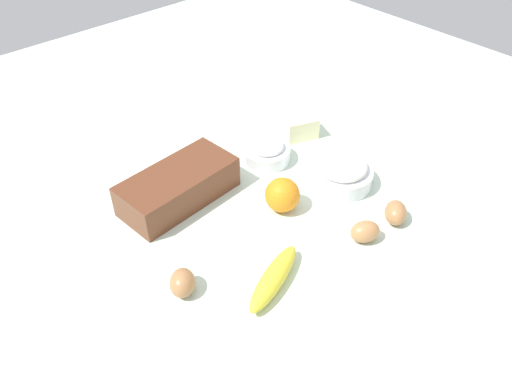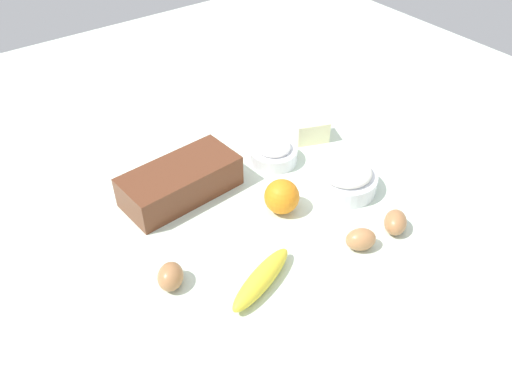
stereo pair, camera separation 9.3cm
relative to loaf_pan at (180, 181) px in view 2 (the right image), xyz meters
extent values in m
cube|color=silver|center=(0.12, -0.14, -0.05)|extent=(2.40, 2.40, 0.02)
cube|color=brown|center=(0.00, 0.00, 0.00)|extent=(0.29, 0.15, 0.08)
cube|color=black|center=(0.00, 0.00, 0.00)|extent=(0.28, 0.14, 0.07)
cylinder|color=white|center=(0.33, -0.22, -0.02)|extent=(0.15, 0.15, 0.04)
torus|color=white|center=(0.33, -0.22, 0.00)|extent=(0.15, 0.15, 0.01)
ellipsoid|color=white|center=(0.33, -0.22, 0.01)|extent=(0.12, 0.12, 0.04)
cylinder|color=white|center=(0.26, -0.02, -0.02)|extent=(0.12, 0.12, 0.04)
torus|color=white|center=(0.26, -0.02, -0.01)|extent=(0.12, 0.12, 0.01)
ellipsoid|color=white|center=(0.26, -0.02, 0.00)|extent=(0.09, 0.09, 0.03)
ellipsoid|color=yellow|center=(-0.01, -0.34, -0.02)|extent=(0.19, 0.11, 0.04)
sphere|color=orange|center=(0.16, -0.19, 0.00)|extent=(0.08, 0.08, 0.08)
cube|color=#F4EDB2|center=(0.41, 0.00, -0.01)|extent=(0.11, 0.09, 0.06)
ellipsoid|color=#B67B4A|center=(0.22, -0.38, -0.02)|extent=(0.08, 0.07, 0.05)
ellipsoid|color=#AB7345|center=(0.32, -0.39, -0.02)|extent=(0.08, 0.08, 0.05)
ellipsoid|color=#A87144|center=(-0.16, -0.23, -0.02)|extent=(0.08, 0.08, 0.05)
camera|label=1|loc=(-0.49, -0.82, 0.77)|focal=36.29mm
camera|label=2|loc=(-0.42, -0.87, 0.77)|focal=36.29mm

